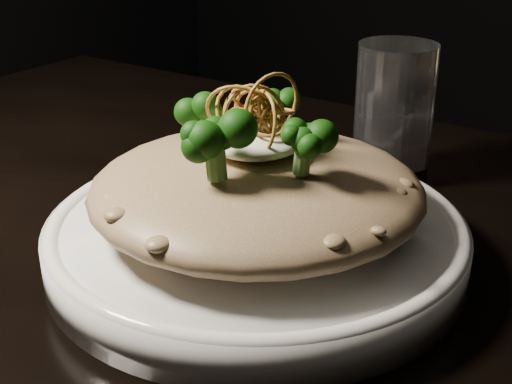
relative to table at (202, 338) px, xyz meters
The scene contains 7 objects.
table is the anchor object (origin of this frame).
plate 0.11m from the table, 15.95° to the left, with size 0.31×0.31×0.03m, color white.
risotto 0.15m from the table, 12.94° to the left, with size 0.24×0.24×0.05m, color brown.
broccoli 0.20m from the table, 13.72° to the left, with size 0.16×0.16×0.06m, color black, non-canonical shape.
cheese 0.18m from the table, 16.51° to the left, with size 0.07×0.07×0.02m, color white.
shallots 0.21m from the table, 19.86° to the left, with size 0.07×0.07×0.04m, color brown, non-canonical shape.
drinking_glass 0.27m from the table, 74.34° to the left, with size 0.07×0.07×0.13m, color white.
Camera 1 is at (0.31, -0.38, 1.02)m, focal length 50.00 mm.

